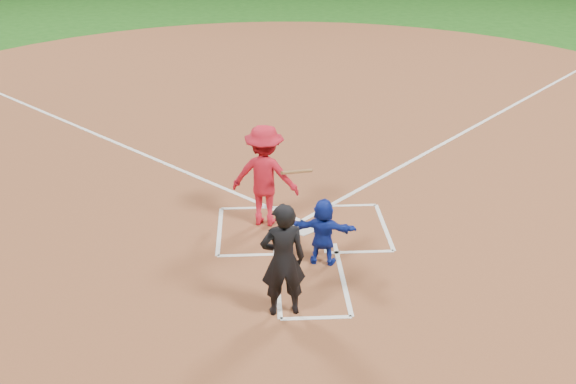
{
  "coord_description": "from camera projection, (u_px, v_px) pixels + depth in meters",
  "views": [
    {
      "loc": [
        -0.86,
        -10.73,
        6.05
      ],
      "look_at": [
        -0.3,
        -0.4,
        1.0
      ],
      "focal_mm": 40.0,
      "sensor_mm": 36.0,
      "label": 1
    }
  ],
  "objects": [
    {
      "name": "umpire",
      "position": [
        283.0,
        260.0,
        9.55
      ],
      "size": [
        0.73,
        0.53,
        1.88
      ],
      "primitive_type": "imported",
      "rotation": [
        0.0,
        0.0,
        3.26
      ],
      "color": "black",
      "rests_on": "home_plate_dirt"
    },
    {
      "name": "chalk_markings",
      "position": [
        288.0,
        131.0,
        17.07
      ],
      "size": [
        28.35,
        17.32,
        0.01
      ],
      "color": "white",
      "rests_on": "home_plate_dirt"
    },
    {
      "name": "ground",
      "position": [
        302.0,
        229.0,
        12.33
      ],
      "size": [
        120.0,
        120.0,
        0.0
      ],
      "primitive_type": "plane",
      "color": "#184E13",
      "rests_on": "ground"
    },
    {
      "name": "home_plate_dirt",
      "position": [
        286.0,
        123.0,
        17.71
      ],
      "size": [
        28.0,
        28.0,
        0.01
      ],
      "primitive_type": "cylinder",
      "color": "brown",
      "rests_on": "ground"
    },
    {
      "name": "catcher",
      "position": [
        323.0,
        232.0,
        10.98
      ],
      "size": [
        1.18,
        0.61,
        1.22
      ],
      "primitive_type": "imported",
      "rotation": [
        0.0,
        0.0,
        2.91
      ],
      "color": "#142BA6",
      "rests_on": "home_plate_dirt"
    },
    {
      "name": "home_plate",
      "position": [
        302.0,
        228.0,
        12.32
      ],
      "size": [
        0.6,
        0.6,
        0.02
      ],
      "primitive_type": "cylinder",
      "rotation": [
        0.0,
        0.0,
        3.14
      ],
      "color": "silver",
      "rests_on": "home_plate_dirt"
    },
    {
      "name": "batter_at_plate",
      "position": [
        265.0,
        176.0,
        12.12
      ],
      "size": [
        1.64,
        1.04,
        2.0
      ],
      "color": "red",
      "rests_on": "home_plate_dirt"
    }
  ]
}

